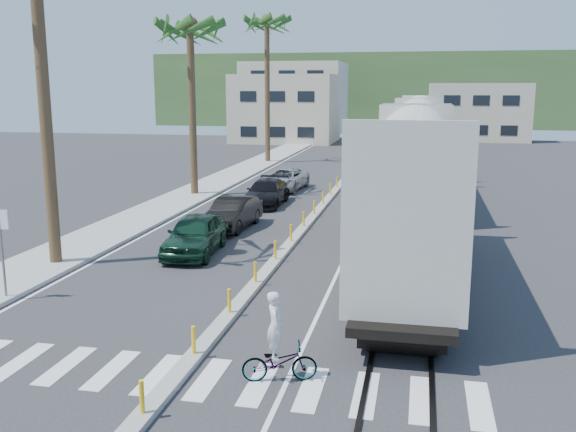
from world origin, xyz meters
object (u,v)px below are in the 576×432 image
object	(u,v)px
street_sign	(1,239)
car_lead	(195,235)
car_second	(233,213)
cyclist	(278,353)

from	to	relation	value
street_sign	car_lead	size ratio (longest dim) A/B	0.63
car_second	cyclist	bearing A→B (deg)	-66.12
street_sign	car_lead	xyz separation A→B (m)	(3.85, 6.66, -1.18)
street_sign	cyclist	xyz separation A→B (m)	(9.60, -3.73, -1.31)
street_sign	car_lead	distance (m)	7.78
car_second	cyclist	size ratio (longest dim) A/B	2.17
car_lead	cyclist	bearing A→B (deg)	-65.48
street_sign	cyclist	world-z (taller)	street_sign
car_second	car_lead	bearing A→B (deg)	-88.22
car_lead	cyclist	distance (m)	11.87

